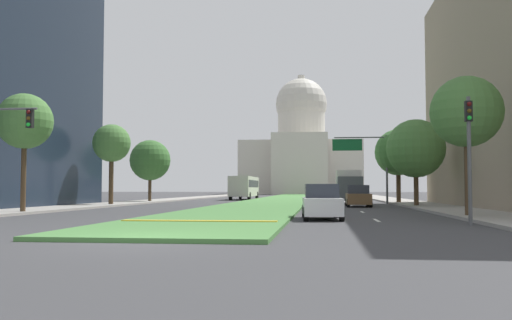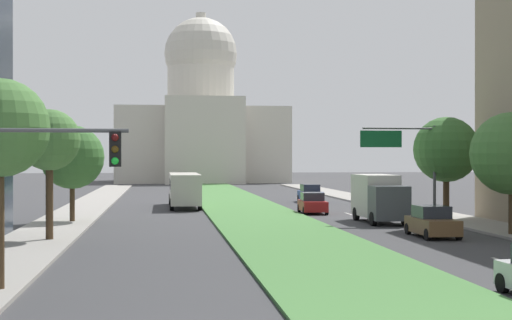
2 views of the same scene
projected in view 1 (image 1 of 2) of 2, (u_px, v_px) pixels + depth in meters
ground_plane at (286, 199)px, 77.29m from camera, size 276.51×276.51×0.00m
grass_median at (283, 199)px, 71.06m from camera, size 7.10×113.12×0.14m
median_curb_nose at (199, 221)px, 22.53m from camera, size 6.39×0.50×0.04m
lane_dashes_right at (347, 203)px, 54.90m from camera, size 0.16×60.16×0.01m
sidewalk_left at (167, 200)px, 66.39m from camera, size 4.00×113.12×0.15m
sidewalk_right at (396, 201)px, 63.26m from camera, size 4.00×113.12×0.15m
capitol_building at (301, 153)px, 139.38m from camera, size 29.39×25.21×30.14m
traffic_light_near_right at (469, 143)px, 22.42m from camera, size 0.28×0.35×5.20m
overhead_guide_sign at (367, 155)px, 52.54m from camera, size 5.18×0.20×6.50m
street_tree_left_near at (25, 122)px, 32.13m from camera, size 3.22×3.22×6.97m
street_tree_right_near at (466, 112)px, 27.79m from camera, size 3.57×3.57×7.10m
street_tree_left_mid at (112, 144)px, 46.99m from camera, size 3.20×3.20×6.90m
street_tree_right_mid at (416, 149)px, 43.64m from camera, size 4.60×4.60×6.91m
street_tree_left_far at (150, 160)px, 57.93m from camera, size 4.22×4.22×6.51m
street_tree_right_far at (398, 153)px, 53.18m from camera, size 4.44×4.44×7.14m
sedan_lead_stopped at (322, 203)px, 26.47m from camera, size 2.02×4.23×1.68m
sedan_midblock at (358, 197)px, 44.25m from camera, size 1.95×4.21×1.73m
sedan_distant at (320, 194)px, 62.41m from camera, size 2.13×4.22×1.64m
sedan_far_horizon at (339, 193)px, 76.24m from camera, size 1.94×4.38×1.75m
box_truck_delivery at (349, 186)px, 53.62m from camera, size 2.40×6.40×3.20m
city_bus at (244, 186)px, 71.71m from camera, size 2.62×11.00×2.95m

